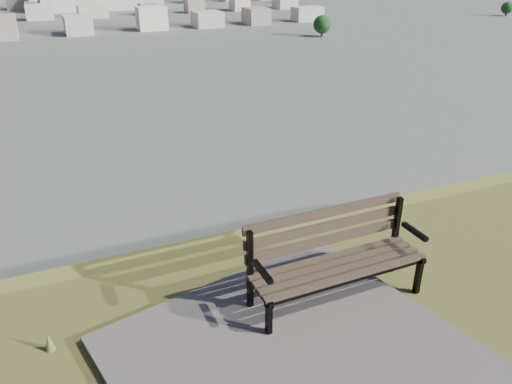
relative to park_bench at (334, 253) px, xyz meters
name	(u,v)px	position (x,y,z in m)	size (l,w,h in m)	color
park_bench	(334,253)	(0.00, 0.00, 0.00)	(1.72, 0.58, 0.89)	#453428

